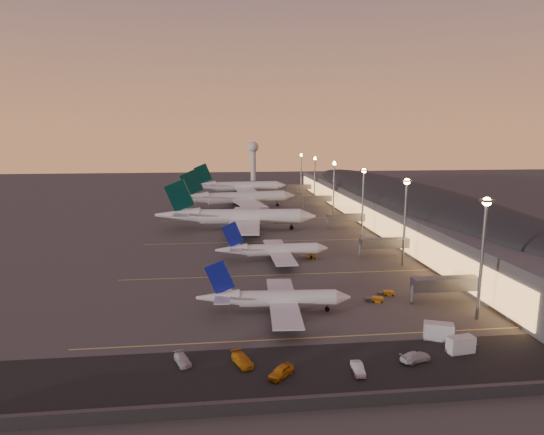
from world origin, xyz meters
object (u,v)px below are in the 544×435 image
(radar_tower, at_px, (253,154))
(baggage_tug_c, at_px, (309,257))
(airliner_narrow_south, at_px, (274,299))
(airliner_wide_far, at_px, (238,186))
(baggage_tug_a, at_px, (375,299))
(service_van_a, at_px, (182,359))
(service_van_c, at_px, (358,368))
(catering_truck_a, at_px, (440,332))
(service_van_d, at_px, (281,371))
(service_van_e, at_px, (416,357))
(airliner_wide_mid, at_px, (236,198))
(catering_truck_b, at_px, (462,345))
(airliner_wide_near, at_px, (236,217))
(service_van_b, at_px, (242,360))
(airliner_narrow_north, at_px, (273,250))
(baggage_tug_b, at_px, (386,293))

(radar_tower, height_order, baggage_tug_c, radar_tower)
(airliner_narrow_south, xyz_separation_m, airliner_wide_far, (-0.38, 199.67, 2.15))
(baggage_tug_a, relative_size, service_van_a, 0.85)
(airliner_wide_far, xyz_separation_m, baggage_tug_c, (16.40, -157.13, -4.70))
(service_van_c, bearing_deg, baggage_tug_a, 70.12)
(baggage_tug_c, bearing_deg, catering_truck_a, -73.92)
(service_van_d, relative_size, service_van_e, 0.92)
(airliner_wide_mid, height_order, service_van_a, airliner_wide_mid)
(service_van_d, bearing_deg, catering_truck_b, 50.80)
(airliner_wide_near, height_order, catering_truck_a, airliner_wide_near)
(baggage_tug_c, relative_size, service_van_e, 0.74)
(catering_truck_b, xyz_separation_m, service_van_b, (-39.10, 0.01, -0.57))
(airliner_wide_mid, height_order, service_van_d, airliner_wide_mid)
(airliner_wide_mid, xyz_separation_m, baggage_tug_a, (27.68, -140.11, -4.88))
(airliner_wide_near, distance_m, radar_tower, 204.87)
(airliner_wide_near, xyz_separation_m, service_van_e, (26.85, -112.86, -4.55))
(airliner_wide_near, height_order, service_van_d, airliner_wide_near)
(service_van_a, xyz_separation_m, service_van_d, (16.09, -6.03, 0.17))
(catering_truck_b, bearing_deg, airliner_wide_far, 89.34)
(airliner_narrow_north, xyz_separation_m, catering_truck_b, (26.81, -63.68, -1.85))
(baggage_tug_b, xyz_separation_m, baggage_tug_c, (-12.21, 34.92, 0.06))
(baggage_tug_b, bearing_deg, catering_truck_a, -83.46)
(baggage_tug_a, distance_m, service_van_b, 41.23)
(baggage_tug_b, xyz_separation_m, service_van_a, (-46.30, -28.29, 0.22))
(airliner_narrow_north, distance_m, radar_tower, 251.01)
(baggage_tug_c, height_order, service_van_a, service_van_a)
(service_van_a, bearing_deg, service_van_e, -26.72)
(radar_tower, bearing_deg, service_van_b, -94.38)
(catering_truck_b, height_order, service_van_b, catering_truck_b)
(airliner_narrow_south, distance_m, airliner_wide_near, 88.73)
(airliner_wide_mid, bearing_deg, catering_truck_a, -88.13)
(service_van_a, relative_size, service_van_b, 0.88)
(service_van_a, bearing_deg, baggage_tug_b, 9.96)
(service_van_a, relative_size, service_van_c, 1.06)
(airliner_wide_near, bearing_deg, service_van_e, -71.66)
(airliner_narrow_south, relative_size, radar_tower, 1.04)
(baggage_tug_a, bearing_deg, baggage_tug_b, 59.10)
(airliner_narrow_north, height_order, radar_tower, radar_tower)
(baggage_tug_a, relative_size, service_van_d, 0.81)
(radar_tower, distance_m, service_van_e, 316.70)
(airliner_wide_mid, distance_m, baggage_tug_b, 140.06)
(service_van_e, bearing_deg, radar_tower, -17.55)
(baggage_tug_b, height_order, service_van_c, service_van_c)
(airliner_narrow_south, relative_size, service_van_a, 6.78)
(airliner_wide_mid, bearing_deg, baggage_tug_c, -88.87)
(airliner_wide_far, relative_size, catering_truck_a, 10.23)
(airliner_wide_mid, xyz_separation_m, service_van_e, (25.14, -168.25, -4.60))
(airliner_wide_mid, bearing_deg, airliner_wide_near, -101.57)
(airliner_wide_far, relative_size, service_van_e, 11.23)
(airliner_wide_far, bearing_deg, service_van_a, -97.87)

